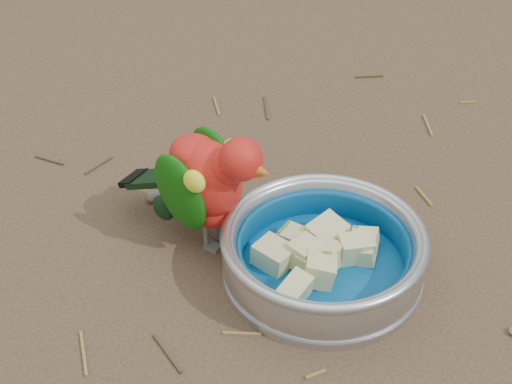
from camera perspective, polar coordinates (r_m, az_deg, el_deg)
ground at (r=0.89m, az=4.00°, el=-5.38°), size 60.00×60.00×0.00m
food_bowl at (r=0.87m, az=4.84°, el=-5.70°), size 0.22×0.22×0.02m
bowl_wall at (r=0.85m, az=4.94°, el=-4.22°), size 0.22×0.22×0.04m
fruit_wedges at (r=0.86m, az=4.92°, el=-4.57°), size 0.13×0.13×0.03m
lory_parrot at (r=0.87m, az=-3.55°, el=0.25°), size 0.16×0.20×0.15m
ground_debris at (r=0.95m, az=1.38°, el=-1.63°), size 0.90×0.80×0.01m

